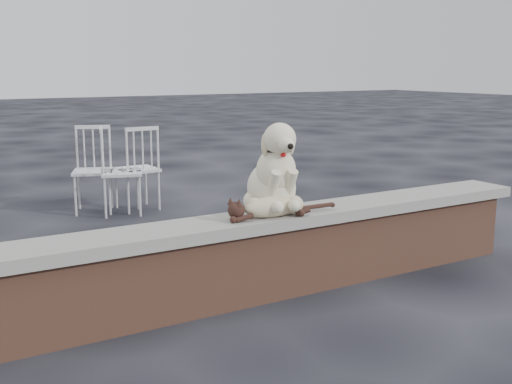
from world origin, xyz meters
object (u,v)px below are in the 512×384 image
cat (273,205)px  chair_b (93,170)px  chair_e (121,171)px  chair_c (137,168)px  dog (272,166)px

cat → chair_b: (-0.27, 3.24, -0.19)m
chair_e → chair_b: size_ratio=1.00×
cat → chair_c: (0.18, 3.13, -0.19)m
chair_c → cat: bearing=84.4°
cat → chair_b: size_ratio=1.03×
dog → chair_c: dog is taller
dog → chair_b: bearing=105.2°
chair_c → dog: bearing=85.7°
chair_e → chair_c: 0.26m
chair_b → chair_c: 0.47m
cat → chair_b: 3.26m
chair_b → chair_c: same height
chair_e → chair_c: bearing=-42.8°
dog → chair_b: size_ratio=0.68×
chair_b → dog: bearing=-62.1°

